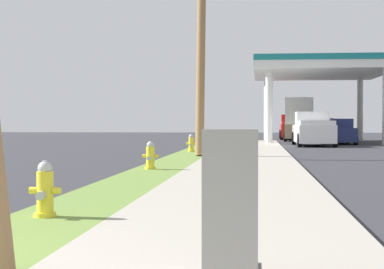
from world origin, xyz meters
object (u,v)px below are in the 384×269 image
object	(u,v)px
car_black_by_far_pump	(313,132)
truck_tan_at_forecourt	(298,120)
fire_hydrant_third	(191,144)
car_navy_by_near_pump	(338,132)
utility_cabinet	(231,211)
fire_hydrant_nearest	(45,192)
utility_pole_midground	(201,40)
truck_white_on_apron	(313,130)
truck_red_at_far_bay	(293,128)
fire_hydrant_second	(150,157)

from	to	relation	value
car_black_by_far_pump	truck_tan_at_forecourt	xyz separation A→B (m)	(-0.77, 3.81, 0.77)
car_black_by_far_pump	fire_hydrant_third	bearing A→B (deg)	-110.55
car_navy_by_near_pump	car_black_by_far_pump	size ratio (longest dim) A/B	0.99
fire_hydrant_third	utility_cabinet	distance (m)	22.01
utility_cabinet	car_black_by_far_pump	bearing A→B (deg)	84.23
fire_hydrant_nearest	utility_cabinet	world-z (taller)	utility_cabinet
utility_pole_midground	truck_white_on_apron	size ratio (longest dim) A/B	1.57
utility_pole_midground	truck_red_at_far_bay	size ratio (longest dim) A/B	1.57
fire_hydrant_second	utility_cabinet	distance (m)	12.09
utility_pole_midground	truck_white_on_apron	bearing A→B (deg)	68.43
truck_red_at_far_bay	fire_hydrant_third	bearing A→B (deg)	-102.59
truck_tan_at_forecourt	truck_white_on_apron	xyz separation A→B (m)	(0.18, -10.61, -0.57)
utility_cabinet	truck_white_on_apron	xyz separation A→B (m)	(3.39, 32.51, 0.24)
utility_cabinet	truck_red_at_far_bay	size ratio (longest dim) A/B	0.22
fire_hydrant_second	fire_hydrant_third	size ratio (longest dim) A/B	1.00
fire_hydrant_second	utility_pole_midground	xyz separation A→B (m)	(0.71, 7.31, 4.02)
car_black_by_far_pump	truck_white_on_apron	bearing A→B (deg)	-94.91
fire_hydrant_nearest	truck_white_on_apron	xyz separation A→B (m)	(5.97, 29.33, 0.47)
car_black_by_far_pump	truck_red_at_far_bay	world-z (taller)	truck_red_at_far_bay
fire_hydrant_second	truck_white_on_apron	world-z (taller)	truck_white_on_apron
fire_hydrant_nearest	utility_cabinet	distance (m)	4.11
fire_hydrant_nearest	truck_tan_at_forecourt	size ratio (longest dim) A/B	0.11
utility_cabinet	truck_white_on_apron	distance (m)	32.69
car_black_by_far_pump	car_navy_by_near_pump	bearing A→B (deg)	-71.05
truck_white_on_apron	car_navy_by_near_pump	bearing A→B (deg)	61.58
fire_hydrant_nearest	truck_red_at_far_bay	world-z (taller)	truck_red_at_far_bay
utility_cabinet	truck_white_on_apron	size ratio (longest dim) A/B	0.22
fire_hydrant_third	truck_white_on_apron	xyz separation A→B (m)	(5.96, 10.65, 0.47)
fire_hydrant_nearest	car_black_by_far_pump	bearing A→B (deg)	79.72
fire_hydrant_nearest	car_black_by_far_pump	size ratio (longest dim) A/B	0.16
fire_hydrant_third	truck_tan_at_forecourt	bearing A→B (deg)	74.80
utility_pole_midground	car_black_by_far_pump	world-z (taller)	utility_pole_midground
car_navy_by_near_pump	truck_red_at_far_bay	world-z (taller)	truck_red_at_far_bay
car_navy_by_near_pump	fire_hydrant_second	bearing A→B (deg)	-107.98
fire_hydrant_nearest	utility_pole_midground	xyz separation A→B (m)	(0.67, 15.92, 4.02)
fire_hydrant_third	car_black_by_far_pump	xyz separation A→B (m)	(6.54, 17.45, 0.28)
utility_pole_midground	fire_hydrant_nearest	bearing A→B (deg)	-92.41
truck_red_at_far_bay	fire_hydrant_second	bearing A→B (deg)	-99.14
utility_cabinet	car_black_by_far_pump	size ratio (longest dim) A/B	0.26
utility_pole_midground	fire_hydrant_third	bearing A→B (deg)	103.47
car_navy_by_near_pump	truck_tan_at_forecourt	distance (m)	7.61
fire_hydrant_third	truck_white_on_apron	distance (m)	12.21
fire_hydrant_second	utility_cabinet	xyz separation A→B (m)	(2.62, -11.79, 0.23)
fire_hydrant_third	car_black_by_far_pump	bearing A→B (deg)	69.45
fire_hydrant_nearest	utility_pole_midground	distance (m)	16.44
utility_cabinet	fire_hydrant_third	bearing A→B (deg)	96.71
fire_hydrant_nearest	utility_pole_midground	bearing A→B (deg)	87.59
fire_hydrant_third	car_navy_by_near_pump	world-z (taller)	car_navy_by_near_pump
fire_hydrant_third	truck_red_at_far_bay	bearing A→B (deg)	77.41
fire_hydrant_third	truck_white_on_apron	size ratio (longest dim) A/B	0.14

